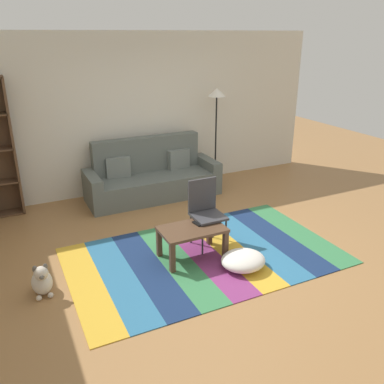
% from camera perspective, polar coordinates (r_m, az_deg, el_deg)
% --- Properties ---
extents(ground_plane, '(14.00, 14.00, 0.00)m').
position_cam_1_polar(ground_plane, '(5.47, 2.24, -7.62)').
color(ground_plane, '#9E7042').
extents(back_wall, '(6.80, 0.10, 2.70)m').
position_cam_1_polar(back_wall, '(7.24, -7.28, 10.92)').
color(back_wall, silver).
rests_on(back_wall, ground_plane).
extents(rug, '(3.39, 2.02, 0.01)m').
position_cam_1_polar(rug, '(5.24, 1.79, -8.96)').
color(rug, gold).
rests_on(rug, ground_plane).
extents(couch, '(2.26, 0.80, 1.00)m').
position_cam_1_polar(couch, '(7.01, -5.67, 2.05)').
color(couch, '#59605B').
rests_on(couch, ground_plane).
extents(coffee_table, '(0.80, 0.50, 0.41)m').
position_cam_1_polar(coffee_table, '(5.05, 0.01, -5.82)').
color(coffee_table, '#513826').
rests_on(coffee_table, rug).
extents(pouf, '(0.55, 0.49, 0.20)m').
position_cam_1_polar(pouf, '(4.97, 7.21, -9.53)').
color(pouf, white).
rests_on(pouf, rug).
extents(dog, '(0.22, 0.35, 0.40)m').
position_cam_1_polar(dog, '(4.77, -20.39, -11.65)').
color(dog, beige).
rests_on(dog, ground_plane).
extents(standing_lamp, '(0.32, 0.32, 1.76)m').
position_cam_1_polar(standing_lamp, '(7.36, 3.47, 12.15)').
color(standing_lamp, black).
rests_on(standing_lamp, ground_plane).
extents(tv_remote, '(0.07, 0.16, 0.02)m').
position_cam_1_polar(tv_remote, '(5.10, 0.66, -4.50)').
color(tv_remote, black).
rests_on(tv_remote, coffee_table).
extents(folding_chair, '(0.40, 0.40, 0.90)m').
position_cam_1_polar(folding_chair, '(5.30, 1.89, -2.16)').
color(folding_chair, '#38383D').
rests_on(folding_chair, ground_plane).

